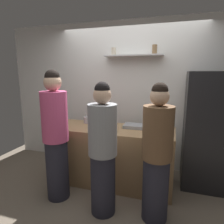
{
  "coord_description": "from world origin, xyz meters",
  "views": [
    {
      "loc": [
        0.76,
        -2.27,
        1.71
      ],
      "look_at": [
        -0.11,
        0.51,
        1.14
      ],
      "focal_mm": 31.71,
      "sensor_mm": 36.0,
      "label": 1
    }
  ],
  "objects_px": {
    "refrigerator": "(207,131)",
    "person_brown_jacket": "(157,156)",
    "wine_bottle_green_glass": "(109,123)",
    "wine_bottle_dark_glass": "(104,122)",
    "utensil_holder": "(86,120)",
    "person_grey_hoodie": "(103,152)",
    "baking_pan": "(135,126)",
    "water_bottle_plastic": "(108,119)",
    "person_pink_top": "(56,137)"
  },
  "relations": [
    {
      "from": "water_bottle_plastic",
      "to": "person_grey_hoodie",
      "type": "height_order",
      "value": "person_grey_hoodie"
    },
    {
      "from": "water_bottle_plastic",
      "to": "person_brown_jacket",
      "type": "xyz_separation_m",
      "value": [
        0.83,
        -0.78,
        -0.2
      ]
    },
    {
      "from": "refrigerator",
      "to": "person_pink_top",
      "type": "distance_m",
      "value": 2.19
    },
    {
      "from": "utensil_holder",
      "to": "wine_bottle_green_glass",
      "type": "bearing_deg",
      "value": -32.02
    },
    {
      "from": "utensil_holder",
      "to": "wine_bottle_dark_glass",
      "type": "height_order",
      "value": "wine_bottle_dark_glass"
    },
    {
      "from": "refrigerator",
      "to": "wine_bottle_green_glass",
      "type": "bearing_deg",
      "value": -160.26
    },
    {
      "from": "water_bottle_plastic",
      "to": "person_grey_hoodie",
      "type": "xyz_separation_m",
      "value": [
        0.21,
        -0.85,
        -0.19
      ]
    },
    {
      "from": "water_bottle_plastic",
      "to": "refrigerator",
      "type": "bearing_deg",
      "value": 7.49
    },
    {
      "from": "utensil_holder",
      "to": "person_grey_hoodie",
      "type": "height_order",
      "value": "person_grey_hoodie"
    },
    {
      "from": "baking_pan",
      "to": "water_bottle_plastic",
      "type": "xyz_separation_m",
      "value": [
        -0.44,
        0.02,
        0.08
      ]
    },
    {
      "from": "water_bottle_plastic",
      "to": "person_brown_jacket",
      "type": "height_order",
      "value": "person_brown_jacket"
    },
    {
      "from": "person_grey_hoodie",
      "to": "person_brown_jacket",
      "type": "relative_size",
      "value": 1.0
    },
    {
      "from": "baking_pan",
      "to": "wine_bottle_green_glass",
      "type": "relative_size",
      "value": 1.12
    },
    {
      "from": "utensil_holder",
      "to": "wine_bottle_dark_glass",
      "type": "distance_m",
      "value": 0.49
    },
    {
      "from": "wine_bottle_green_glass",
      "to": "wine_bottle_dark_glass",
      "type": "relative_size",
      "value": 0.92
    },
    {
      "from": "utensil_holder",
      "to": "person_grey_hoodie",
      "type": "xyz_separation_m",
      "value": [
        0.61,
        -0.87,
        -0.15
      ]
    },
    {
      "from": "baking_pan",
      "to": "wine_bottle_dark_glass",
      "type": "distance_m",
      "value": 0.5
    },
    {
      "from": "baking_pan",
      "to": "person_grey_hoodie",
      "type": "height_order",
      "value": "person_grey_hoodie"
    },
    {
      "from": "wine_bottle_dark_glass",
      "to": "person_pink_top",
      "type": "relative_size",
      "value": 0.19
    },
    {
      "from": "wine_bottle_dark_glass",
      "to": "person_pink_top",
      "type": "xyz_separation_m",
      "value": [
        -0.5,
        -0.5,
        -0.13
      ]
    },
    {
      "from": "utensil_holder",
      "to": "wine_bottle_dark_glass",
      "type": "bearing_deg",
      "value": -33.86
    },
    {
      "from": "wine_bottle_green_glass",
      "to": "person_pink_top",
      "type": "bearing_deg",
      "value": -143.04
    },
    {
      "from": "wine_bottle_dark_glass",
      "to": "person_grey_hoodie",
      "type": "distance_m",
      "value": 0.66
    },
    {
      "from": "utensil_holder",
      "to": "water_bottle_plastic",
      "type": "height_order",
      "value": "water_bottle_plastic"
    },
    {
      "from": "water_bottle_plastic",
      "to": "person_pink_top",
      "type": "xyz_separation_m",
      "value": [
        -0.49,
        -0.75,
        -0.11
      ]
    },
    {
      "from": "baking_pan",
      "to": "utensil_holder",
      "type": "bearing_deg",
      "value": 177.3
    },
    {
      "from": "water_bottle_plastic",
      "to": "baking_pan",
      "type": "bearing_deg",
      "value": -2.55
    },
    {
      "from": "baking_pan",
      "to": "wine_bottle_green_glass",
      "type": "distance_m",
      "value": 0.44
    },
    {
      "from": "utensil_holder",
      "to": "person_brown_jacket",
      "type": "bearing_deg",
      "value": -32.93
    },
    {
      "from": "wine_bottle_dark_glass",
      "to": "wine_bottle_green_glass",
      "type": "bearing_deg",
      "value": -23.8
    },
    {
      "from": "person_pink_top",
      "to": "person_brown_jacket",
      "type": "distance_m",
      "value": 1.33
    },
    {
      "from": "refrigerator",
      "to": "person_brown_jacket",
      "type": "bearing_deg",
      "value": -123.83
    },
    {
      "from": "baking_pan",
      "to": "person_brown_jacket",
      "type": "distance_m",
      "value": 0.86
    },
    {
      "from": "water_bottle_plastic",
      "to": "person_brown_jacket",
      "type": "relative_size",
      "value": 0.15
    },
    {
      "from": "baking_pan",
      "to": "person_brown_jacket",
      "type": "relative_size",
      "value": 0.21
    },
    {
      "from": "person_grey_hoodie",
      "to": "baking_pan",
      "type": "bearing_deg",
      "value": 34.14
    },
    {
      "from": "utensil_holder",
      "to": "person_grey_hoodie",
      "type": "bearing_deg",
      "value": -55.11
    },
    {
      "from": "utensil_holder",
      "to": "water_bottle_plastic",
      "type": "xyz_separation_m",
      "value": [
        0.4,
        -0.02,
        0.05
      ]
    },
    {
      "from": "wine_bottle_dark_glass",
      "to": "water_bottle_plastic",
      "type": "bearing_deg",
      "value": 92.11
    },
    {
      "from": "baking_pan",
      "to": "person_brown_jacket",
      "type": "height_order",
      "value": "person_brown_jacket"
    },
    {
      "from": "wine_bottle_green_glass",
      "to": "wine_bottle_dark_glass",
      "type": "height_order",
      "value": "wine_bottle_dark_glass"
    },
    {
      "from": "wine_bottle_dark_glass",
      "to": "baking_pan",
      "type": "bearing_deg",
      "value": 28.63
    },
    {
      "from": "refrigerator",
      "to": "person_brown_jacket",
      "type": "distance_m",
      "value": 1.17
    },
    {
      "from": "baking_pan",
      "to": "person_grey_hoodie",
      "type": "relative_size",
      "value": 0.21
    },
    {
      "from": "refrigerator",
      "to": "water_bottle_plastic",
      "type": "xyz_separation_m",
      "value": [
        -1.48,
        -0.19,
        0.12
      ]
    },
    {
      "from": "utensil_holder",
      "to": "wine_bottle_green_glass",
      "type": "distance_m",
      "value": 0.6
    },
    {
      "from": "baking_pan",
      "to": "person_grey_hoodie",
      "type": "bearing_deg",
      "value": -105.26
    },
    {
      "from": "wine_bottle_green_glass",
      "to": "person_pink_top",
      "type": "distance_m",
      "value": 0.76
    },
    {
      "from": "person_grey_hoodie",
      "to": "wine_bottle_green_glass",
      "type": "bearing_deg",
      "value": 59.64
    },
    {
      "from": "wine_bottle_green_glass",
      "to": "wine_bottle_dark_glass",
      "type": "xyz_separation_m",
      "value": [
        -0.1,
        0.04,
        0.0
      ]
    }
  ]
}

